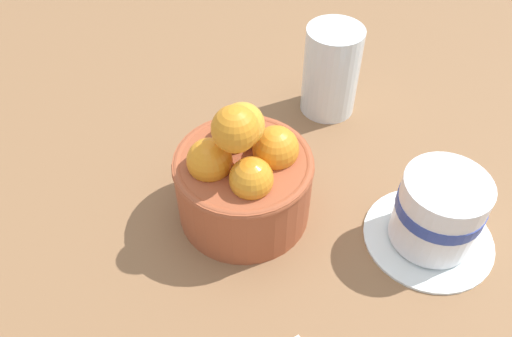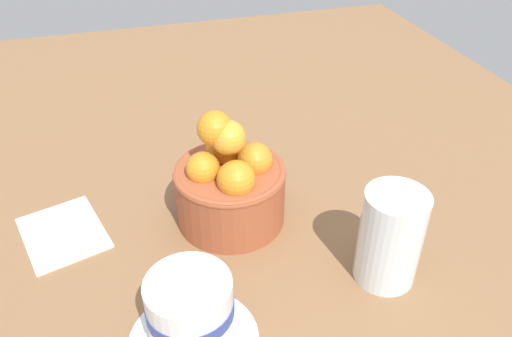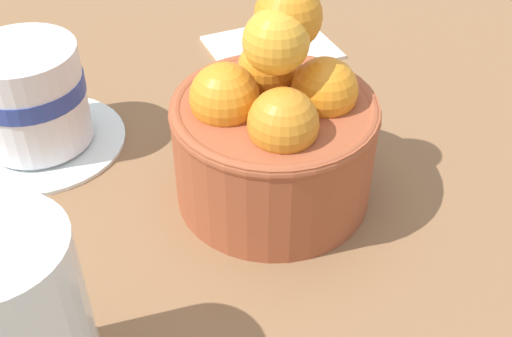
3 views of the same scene
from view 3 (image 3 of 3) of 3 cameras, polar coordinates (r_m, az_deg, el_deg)
ground_plane at (r=46.04cm, az=1.46°, el=-3.57°), size 146.71×119.27×3.02cm
terracotta_bowl at (r=41.66cm, az=1.62°, el=3.32°), size 13.42×13.42×14.78cm
coffee_cup at (r=49.91cm, az=-19.27°, el=5.68°), size 12.61×12.61×8.15cm
water_glass at (r=32.39cm, az=-20.22°, el=-13.03°), size 6.64×6.64×11.01cm
folded_napkin at (r=61.60cm, az=1.37°, el=10.82°), size 13.16×11.56×0.60cm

